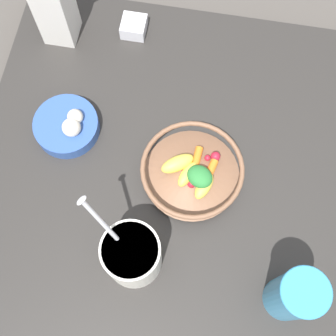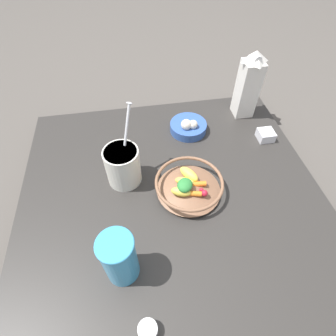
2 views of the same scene
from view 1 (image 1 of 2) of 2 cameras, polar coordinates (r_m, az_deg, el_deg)
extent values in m
plane|color=#4C4742|center=(1.00, 2.86, -4.67)|extent=(6.00, 6.00, 0.00)
cube|color=#2D2B28|center=(0.98, 2.92, -4.34)|extent=(0.94, 0.94, 0.04)
cylinder|color=brown|center=(0.97, 2.87, -0.91)|extent=(0.11, 0.11, 0.01)
cone|color=brown|center=(0.95, 2.93, -0.45)|extent=(0.20, 0.20, 0.04)
torus|color=brown|center=(0.93, 2.99, -0.08)|extent=(0.21, 0.21, 0.01)
ellipsoid|color=#EFD64C|center=(0.94, 1.14, 0.55)|extent=(0.07, 0.08, 0.03)
ellipsoid|color=#EFD64C|center=(0.93, 2.39, -0.78)|extent=(0.06, 0.05, 0.03)
ellipsoid|color=#EFD64C|center=(0.92, 4.42, -2.21)|extent=(0.07, 0.05, 0.03)
cylinder|color=orange|center=(0.94, 5.25, -0.25)|extent=(0.05, 0.03, 0.02)
cylinder|color=orange|center=(0.95, 3.50, 1.04)|extent=(0.05, 0.02, 0.02)
sphere|color=red|center=(0.93, 2.88, -1.94)|extent=(0.02, 0.02, 0.02)
sphere|color=red|center=(0.95, 5.81, 1.42)|extent=(0.02, 0.02, 0.02)
sphere|color=red|center=(0.94, 2.88, -0.21)|extent=(0.01, 0.01, 0.01)
sphere|color=red|center=(0.95, 4.83, 1.24)|extent=(0.01, 0.01, 0.01)
sphere|color=red|center=(0.93, 4.41, -1.56)|extent=(0.02, 0.02, 0.02)
sphere|color=red|center=(0.94, 1.86, 0.05)|extent=(0.02, 0.02, 0.02)
ellipsoid|color=#2D7F38|center=(0.92, 3.89, -1.05)|extent=(0.06, 0.07, 0.03)
cube|color=silver|center=(1.08, -13.87, 19.09)|extent=(0.07, 0.07, 0.22)
cylinder|color=silver|center=(0.87, -4.36, -10.59)|extent=(0.11, 0.11, 0.13)
cylinder|color=white|center=(0.82, -4.63, -10.02)|extent=(0.10, 0.10, 0.02)
cylinder|color=silver|center=(0.79, -7.20, -7.51)|extent=(0.05, 0.09, 0.17)
ellipsoid|color=silver|center=(0.73, -10.50, -3.90)|extent=(0.02, 0.02, 0.01)
cylinder|color=#3893C6|center=(0.88, 15.12, -14.78)|extent=(0.08, 0.08, 0.16)
torus|color=#3893C6|center=(0.80, 16.50, -14.28)|extent=(0.09, 0.09, 0.01)
cube|color=silver|center=(1.13, -4.18, 16.80)|extent=(0.06, 0.06, 0.03)
cube|color=brown|center=(1.13, -4.17, 16.65)|extent=(0.05, 0.05, 0.02)
cylinder|color=#3356A3|center=(1.02, -12.25, 4.99)|extent=(0.14, 0.14, 0.03)
sphere|color=silver|center=(1.00, -11.26, 6.14)|extent=(0.03, 0.03, 0.03)
sphere|color=silver|center=(0.98, -11.69, 4.87)|extent=(0.04, 0.04, 0.04)
camera|label=2|loc=(0.54, 60.77, 0.37)|focal=28.00mm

